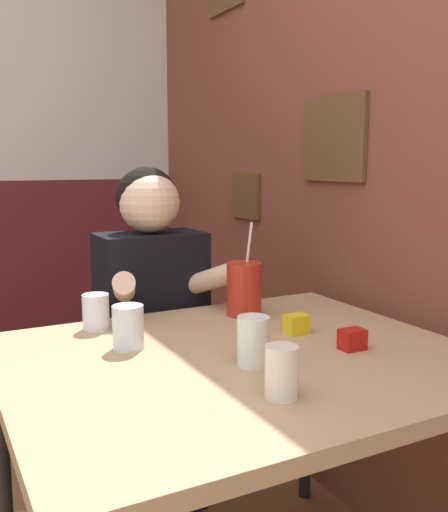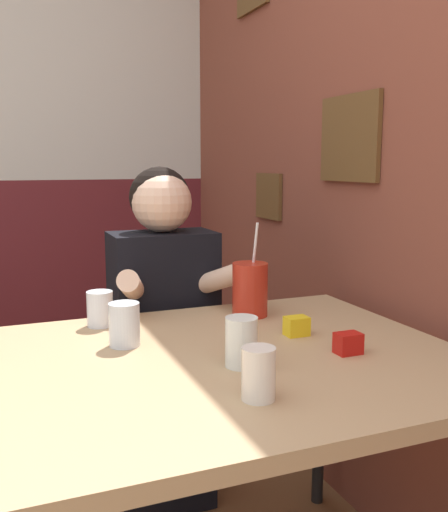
{
  "view_description": "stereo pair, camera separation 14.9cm",
  "coord_description": "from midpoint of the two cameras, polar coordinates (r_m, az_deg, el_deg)",
  "views": [
    {
      "loc": [
        0.12,
        -0.7,
        1.18
      ],
      "look_at": [
        0.81,
        0.6,
        0.94
      ],
      "focal_mm": 40.0,
      "sensor_mm": 36.0,
      "label": 1
    },
    {
      "loc": [
        0.26,
        -0.76,
        1.18
      ],
      "look_at": [
        0.81,
        0.6,
        0.94
      ],
      "focal_mm": 40.0,
      "sensor_mm": 36.0,
      "label": 2
    }
  ],
  "objects": [
    {
      "name": "condiment_mustard",
      "position": [
        1.52,
        4.49,
        -6.83
      ],
      "size": [
        0.06,
        0.04,
        0.05
      ],
      "color": "yellow",
      "rests_on": "main_table"
    },
    {
      "name": "glass_near_pitcher",
      "position": [
        1.6,
        -15.35,
        -5.45
      ],
      "size": [
        0.07,
        0.07,
        0.1
      ],
      "color": "silver",
      "rests_on": "main_table"
    },
    {
      "name": "glass_far_side",
      "position": [
        1.11,
        1.88,
        -11.58
      ],
      "size": [
        0.07,
        0.07,
        0.1
      ],
      "color": "silver",
      "rests_on": "main_table"
    },
    {
      "name": "cocktail_pitcher",
      "position": [
        1.68,
        -0.51,
        -3.32
      ],
      "size": [
        0.1,
        0.1,
        0.28
      ],
      "color": "#B22819",
      "rests_on": "main_table"
    },
    {
      "name": "person_seated",
      "position": [
        1.93,
        -9.4,
        -8.06
      ],
      "size": [
        0.42,
        0.4,
        1.17
      ],
      "color": "black",
      "rests_on": "ground_plane"
    },
    {
      "name": "glass_center",
      "position": [
        1.27,
        -0.43,
        -8.56
      ],
      "size": [
        0.07,
        0.07,
        0.11
      ],
      "color": "silver",
      "rests_on": "main_table"
    },
    {
      "name": "condiment_ketchup",
      "position": [
        1.4,
        9.75,
        -8.26
      ],
      "size": [
        0.06,
        0.04,
        0.05
      ],
      "color": "#B7140F",
      "rests_on": "main_table"
    },
    {
      "name": "brick_wall_right",
      "position": [
        2.24,
        4.7,
        13.48
      ],
      "size": [
        0.08,
        4.31,
        2.7
      ],
      "color": "brown",
      "rests_on": "ground_plane"
    },
    {
      "name": "glass_by_brick",
      "position": [
        1.41,
        -12.59,
        -7.01
      ],
      "size": [
        0.08,
        0.08,
        0.11
      ],
      "color": "silver",
      "rests_on": "main_table"
    },
    {
      "name": "main_table",
      "position": [
        1.38,
        -1.43,
        -12.19
      ],
      "size": [
        1.08,
        0.91,
        0.74
      ],
      "color": "tan",
      "rests_on": "ground_plane"
    }
  ]
}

